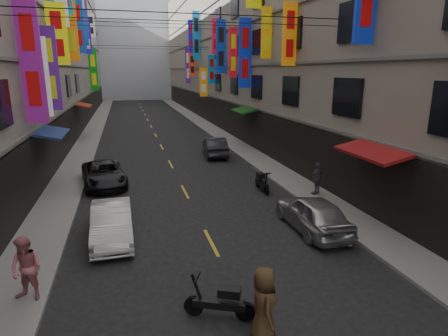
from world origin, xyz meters
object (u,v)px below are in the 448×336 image
pedestrian_rfar (317,178)px  car_right_far (215,147)px  scooter_crossing (221,302)px  scooter_far_right (262,182)px  pedestrian_crossing (264,306)px  car_left_mid (112,222)px  car_right_mid (313,213)px  pedestrian_lfar (27,269)px  car_left_far (104,174)px

pedestrian_rfar → car_right_far: bearing=-105.1°
car_right_far → scooter_crossing: bearing=83.2°
scooter_far_right → pedestrian_crossing: 11.15m
scooter_far_right → car_left_mid: car_left_mid is taller
car_left_mid → car_right_mid: 7.48m
scooter_far_right → car_left_mid: 8.29m
scooter_far_right → car_right_mid: bearing=92.5°
car_right_mid → pedestrian_lfar: bearing=14.0°
pedestrian_rfar → pedestrian_crossing: 10.79m
pedestrian_crossing → car_left_far: bearing=23.3°
scooter_crossing → car_left_mid: car_left_mid is taller
car_left_mid → pedestrian_crossing: pedestrian_crossing is taller
pedestrian_crossing → pedestrian_rfar: bearing=-27.6°
car_left_mid → car_right_mid: size_ratio=0.98×
scooter_crossing → scooter_far_right: size_ratio=0.93×
scooter_far_right → car_right_mid: 5.14m
scooter_crossing → pedestrian_crossing: size_ratio=0.91×
scooter_far_right → pedestrian_lfar: (-9.25, -7.51, 0.55)m
car_left_mid → car_right_mid: car_right_mid is taller
pedestrian_lfar → scooter_crossing: bearing=4.3°
car_left_mid → pedestrian_rfar: bearing=13.2°
car_left_mid → pedestrian_crossing: (3.40, -6.43, 0.27)m
car_right_mid → pedestrian_crossing: 6.66m
car_right_far → pedestrian_crossing: 19.25m
scooter_crossing → car_left_mid: (-2.69, 5.35, 0.21)m
scooter_far_right → car_left_far: 8.41m
scooter_far_right → pedestrian_rfar: size_ratio=1.13×
scooter_crossing → pedestrian_lfar: pedestrian_lfar is taller
scooter_crossing → pedestrian_rfar: pedestrian_rfar is taller
car_right_mid → car_right_far: car_right_mid is taller
car_right_far → car_left_far: bearing=42.6°
car_left_far → car_right_mid: car_right_mid is taller
scooter_crossing → car_right_mid: size_ratio=0.41×
pedestrian_lfar → pedestrian_rfar: pedestrian_lfar is taller
scooter_far_right → car_left_mid: (-7.25, -4.02, 0.21)m
car_right_far → pedestrian_crossing: bearing=85.9°
scooter_far_right → car_left_far: size_ratio=0.40×
pedestrian_rfar → car_left_mid: bearing=-15.5°
car_left_far → pedestrian_lfar: bearing=-105.6°
pedestrian_lfar → pedestrian_crossing: 6.15m
car_left_far → car_right_far: car_right_far is taller
pedestrian_lfar → scooter_far_right: bearing=65.1°
car_left_far → car_right_mid: (8.00, -8.14, 0.06)m
scooter_crossing → pedestrian_rfar: size_ratio=1.05×
scooter_crossing → car_right_far: 18.34m
pedestrian_rfar → car_right_mid: bearing=29.6°
car_left_far → car_right_far: bearing=28.5°
car_left_far → pedestrian_crossing: pedestrian_crossing is taller
car_left_mid → pedestrian_lfar: size_ratio=2.26×
pedestrian_lfar → pedestrian_crossing: pedestrian_lfar is taller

